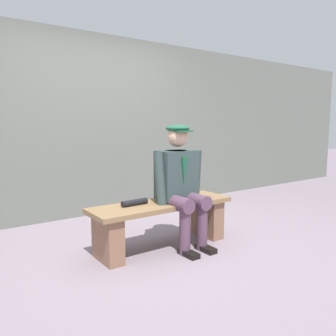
# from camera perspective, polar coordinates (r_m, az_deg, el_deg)

# --- Properties ---
(ground_plane) EXTENTS (30.00, 30.00, 0.00)m
(ground_plane) POSITION_cam_1_polar(r_m,az_deg,el_deg) (3.62, -0.94, -13.15)
(ground_plane) COLOR gray
(bench) EXTENTS (1.53, 0.46, 0.48)m
(bench) POSITION_cam_1_polar(r_m,az_deg,el_deg) (3.53, -0.95, -8.47)
(bench) COLOR olive
(bench) RESTS_ON ground
(seated_man) EXTENTS (0.57, 0.59, 1.27)m
(seated_man) POSITION_cam_1_polar(r_m,az_deg,el_deg) (3.49, 2.09, -2.09)
(seated_man) COLOR #314241
(seated_man) RESTS_ON ground
(rolled_magazine) EXTENTS (0.28, 0.07, 0.06)m
(rolled_magazine) POSITION_cam_1_polar(r_m,az_deg,el_deg) (3.37, -5.65, -5.78)
(rolled_magazine) COLOR black
(rolled_magazine) RESTS_ON bench
(stadium_wall) EXTENTS (12.00, 0.24, 2.50)m
(stadium_wall) POSITION_cam_1_polar(r_m,az_deg,el_deg) (4.92, -12.62, 6.95)
(stadium_wall) COLOR slate
(stadium_wall) RESTS_ON ground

